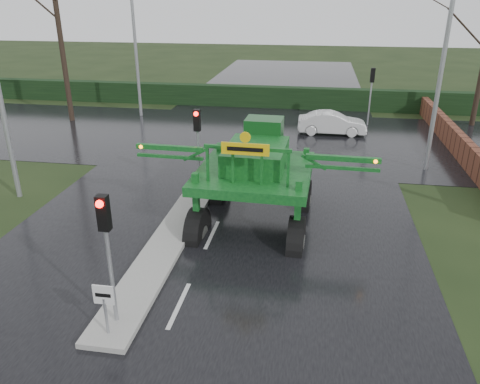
% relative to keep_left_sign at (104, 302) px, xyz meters
% --- Properties ---
extents(ground, '(140.00, 140.00, 0.00)m').
position_rel_keep_left_sign_xyz_m(ground, '(1.30, 1.50, -1.06)').
color(ground, black).
rests_on(ground, ground).
extents(road_main, '(14.00, 80.00, 0.02)m').
position_rel_keep_left_sign_xyz_m(road_main, '(1.30, 11.50, -1.05)').
color(road_main, black).
rests_on(road_main, ground).
extents(road_cross, '(80.00, 12.00, 0.02)m').
position_rel_keep_left_sign_xyz_m(road_cross, '(1.30, 17.50, -1.05)').
color(road_cross, black).
rests_on(road_cross, ground).
extents(median_island, '(1.20, 10.00, 0.16)m').
position_rel_keep_left_sign_xyz_m(median_island, '(0.00, 4.50, -0.97)').
color(median_island, gray).
rests_on(median_island, ground).
extents(hedge_row, '(44.00, 0.90, 1.50)m').
position_rel_keep_left_sign_xyz_m(hedge_row, '(1.30, 25.50, -0.31)').
color(hedge_row, black).
rests_on(hedge_row, ground).
extents(brick_wall, '(0.40, 20.00, 1.20)m').
position_rel_keep_left_sign_xyz_m(brick_wall, '(11.80, 17.50, -0.46)').
color(brick_wall, '#592D1E').
rests_on(brick_wall, ground).
extents(keep_left_sign, '(0.50, 0.07, 1.35)m').
position_rel_keep_left_sign_xyz_m(keep_left_sign, '(0.00, 0.00, 0.00)').
color(keep_left_sign, gray).
rests_on(keep_left_sign, ground).
extents(traffic_signal_near, '(0.26, 0.33, 3.52)m').
position_rel_keep_left_sign_xyz_m(traffic_signal_near, '(0.00, 0.49, 1.53)').
color(traffic_signal_near, gray).
rests_on(traffic_signal_near, ground).
extents(traffic_signal_mid, '(0.26, 0.33, 3.52)m').
position_rel_keep_left_sign_xyz_m(traffic_signal_mid, '(0.00, 8.99, 1.53)').
color(traffic_signal_mid, gray).
rests_on(traffic_signal_mid, ground).
extents(traffic_signal_far, '(0.26, 0.33, 3.52)m').
position_rel_keep_left_sign_xyz_m(traffic_signal_far, '(7.80, 21.51, 1.53)').
color(traffic_signal_far, gray).
rests_on(traffic_signal_far, ground).
extents(street_light_right, '(3.85, 0.30, 10.00)m').
position_rel_keep_left_sign_xyz_m(street_light_right, '(9.49, 13.50, 4.93)').
color(street_light_right, gray).
rests_on(street_light_right, ground).
extents(street_light_left_far, '(3.85, 0.30, 10.00)m').
position_rel_keep_left_sign_xyz_m(street_light_left_far, '(-6.89, 21.50, 4.93)').
color(street_light_left_far, gray).
rests_on(street_light_left_far, ground).
extents(tree_left_far, '(7.70, 7.70, 13.26)m').
position_rel_keep_left_sign_xyz_m(tree_left_far, '(-11.20, 19.50, 6.09)').
color(tree_left_far, black).
rests_on(tree_left_far, ground).
extents(crop_sprayer, '(8.45, 5.39, 4.72)m').
position_rel_keep_left_sign_xyz_m(crop_sprayer, '(0.81, 5.70, 1.18)').
color(crop_sprayer, black).
rests_on(crop_sprayer, ground).
extents(white_sedan, '(3.97, 1.46, 1.30)m').
position_rel_keep_left_sign_xyz_m(white_sedan, '(5.51, 18.98, -1.06)').
color(white_sedan, silver).
rests_on(white_sedan, ground).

